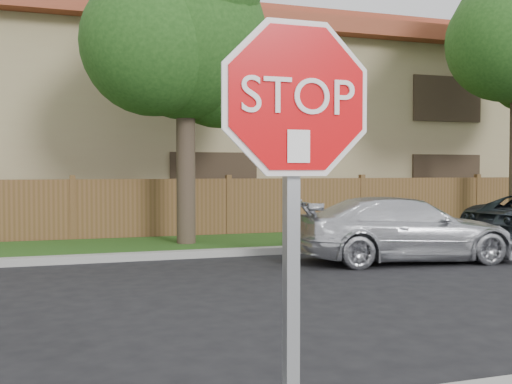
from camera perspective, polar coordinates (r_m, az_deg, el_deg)
name	(u,v)px	position (r m, az deg, el deg)	size (l,w,h in m)	color
far_curb	(77,259)	(12.34, -16.72, -6.15)	(70.00, 0.30, 0.15)	gray
grass_strip	(75,249)	(13.97, -16.89, -5.25)	(70.00, 3.00, 0.12)	#1E4714
fence	(73,212)	(15.50, -17.05, -1.79)	(70.00, 0.12, 1.60)	brown
apartment_building	(69,119)	(21.13, -17.42, 6.62)	(35.20, 9.20, 7.20)	tan
tree_mid	(187,37)	(14.24, -6.56, 14.44)	(4.80, 3.90, 7.35)	#382B21
stop_sign	(295,168)	(2.78, 3.73, 2.26)	(1.01, 0.13, 2.55)	gray
sedan_right	(405,229)	(12.32, 13.96, -3.47)	(1.80, 4.43, 1.29)	silver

